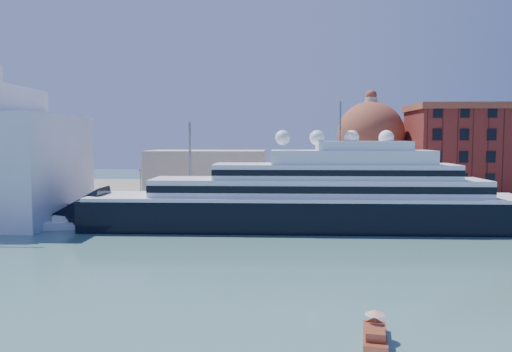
{
  "coord_description": "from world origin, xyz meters",
  "views": [
    {
      "loc": [
        -1.72,
        -70.51,
        17.21
      ],
      "look_at": [
        -5.52,
        18.0,
        10.44
      ],
      "focal_mm": 35.0,
      "sensor_mm": 36.0,
      "label": 1
    }
  ],
  "objects": [
    {
      "name": "ground",
      "position": [
        0.0,
        0.0,
        0.0
      ],
      "size": [
        400.0,
        400.0,
        0.0
      ],
      "primitive_type": "plane",
      "color": "#3C6866",
      "rests_on": "ground"
    },
    {
      "name": "quay",
      "position": [
        0.0,
        34.0,
        1.25
      ],
      "size": [
        180.0,
        10.0,
        2.5
      ],
      "primitive_type": "cube",
      "color": "gray",
      "rests_on": "ground"
    },
    {
      "name": "land",
      "position": [
        0.0,
        75.0,
        1.0
      ],
      "size": [
        260.0,
        72.0,
        2.0
      ],
      "primitive_type": "cube",
      "color": "slate",
      "rests_on": "ground"
    },
    {
      "name": "quay_fence",
      "position": [
        0.0,
        29.5,
        3.1
      ],
      "size": [
        180.0,
        0.1,
        1.2
      ],
      "primitive_type": "cube",
      "color": "slate",
      "rests_on": "quay"
    },
    {
      "name": "superyacht",
      "position": [
        0.97,
        23.0,
        4.84
      ],
      "size": [
        93.83,
        13.01,
        28.04
      ],
      "color": "black",
      "rests_on": "ground"
    },
    {
      "name": "service_barge",
      "position": [
        -43.96,
        21.31,
        0.77
      ],
      "size": [
        12.55,
        6.78,
        2.69
      ],
      "rotation": [
        0.0,
        0.0,
        0.25
      ],
      "color": "white",
      "rests_on": "ground"
    },
    {
      "name": "water_taxi",
      "position": [
        6.52,
        -29.45,
        0.67
      ],
      "size": [
        2.92,
        6.11,
        2.79
      ],
      "rotation": [
        0.0,
        0.0,
        -0.17
      ],
      "color": "maroon",
      "rests_on": "ground"
    },
    {
      "name": "warehouse",
      "position": [
        52.0,
        52.0,
        13.79
      ],
      "size": [
        43.0,
        19.0,
        23.25
      ],
      "color": "maroon",
      "rests_on": "land"
    },
    {
      "name": "church",
      "position": [
        6.39,
        57.72,
        10.91
      ],
      "size": [
        66.0,
        18.0,
        25.5
      ],
      "color": "beige",
      "rests_on": "land"
    },
    {
      "name": "lamp_posts",
      "position": [
        -12.67,
        32.27,
        9.84
      ],
      "size": [
        120.8,
        2.4,
        18.0
      ],
      "color": "slate",
      "rests_on": "quay"
    }
  ]
}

